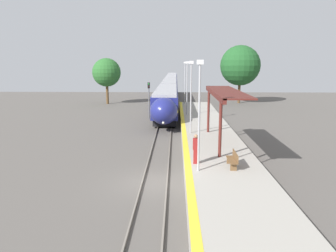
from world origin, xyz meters
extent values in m
plane|color=#56514C|center=(0.00, 0.00, 0.00)|extent=(120.00, 120.00, 0.00)
cube|color=slate|center=(-0.72, 0.00, 0.07)|extent=(0.08, 90.00, 0.15)
cube|color=slate|center=(0.72, 0.00, 0.07)|extent=(0.08, 90.00, 0.15)
cube|color=black|center=(0.00, 24.51, 0.59)|extent=(2.51, 17.10, 0.74)
cube|color=navy|center=(0.00, 24.51, 1.39)|extent=(2.86, 18.59, 0.84)
cube|color=yellow|center=(0.00, 24.51, 1.95)|extent=(2.87, 18.59, 0.29)
cube|color=navy|center=(0.00, 24.51, 2.73)|extent=(2.86, 18.59, 1.28)
cube|color=black|center=(0.00, 24.51, 2.67)|extent=(2.89, 17.10, 0.70)
cube|color=#9E9EA3|center=(0.00, 24.51, 3.52)|extent=(2.57, 18.59, 0.30)
cylinder|color=black|center=(-0.72, 17.64, 0.43)|extent=(0.12, 0.86, 0.86)
cylinder|color=black|center=(0.72, 17.64, 0.43)|extent=(0.12, 0.86, 0.86)
cylinder|color=black|center=(-0.72, 19.84, 0.43)|extent=(0.12, 0.86, 0.86)
cylinder|color=black|center=(0.72, 19.84, 0.43)|extent=(0.12, 0.86, 0.86)
cylinder|color=black|center=(-0.72, 29.17, 0.43)|extent=(0.12, 0.86, 0.86)
cylinder|color=black|center=(0.72, 29.17, 0.43)|extent=(0.12, 0.86, 0.86)
cylinder|color=black|center=(-0.72, 31.37, 0.43)|extent=(0.12, 0.86, 0.86)
cylinder|color=black|center=(0.72, 31.37, 0.43)|extent=(0.12, 0.86, 0.86)
ellipsoid|color=navy|center=(0.00, 14.08, 2.17)|extent=(2.74, 3.38, 2.65)
ellipsoid|color=black|center=(0.00, 13.66, 2.60)|extent=(2.00, 1.97, 1.35)
sphere|color=#F9F4CC|center=(0.00, 12.82, 1.21)|extent=(0.24, 0.24, 0.24)
cube|color=black|center=(0.00, 43.89, 0.59)|extent=(2.51, 17.10, 0.74)
cube|color=navy|center=(0.00, 43.89, 1.39)|extent=(2.86, 18.59, 0.84)
cube|color=yellow|center=(0.00, 43.89, 1.95)|extent=(2.87, 18.59, 0.29)
cube|color=navy|center=(0.00, 43.89, 2.73)|extent=(2.86, 18.59, 1.28)
cube|color=black|center=(0.00, 43.89, 2.67)|extent=(2.89, 17.10, 0.70)
cube|color=#9E9EA3|center=(0.00, 43.89, 3.52)|extent=(2.57, 18.59, 0.30)
cylinder|color=black|center=(-0.72, 37.03, 0.43)|extent=(0.12, 0.86, 0.86)
cylinder|color=black|center=(0.72, 37.03, 0.43)|extent=(0.12, 0.86, 0.86)
cylinder|color=black|center=(-0.72, 39.23, 0.43)|extent=(0.12, 0.86, 0.86)
cylinder|color=black|center=(0.72, 39.23, 0.43)|extent=(0.12, 0.86, 0.86)
cylinder|color=black|center=(-0.72, 48.55, 0.43)|extent=(0.12, 0.86, 0.86)
cylinder|color=black|center=(0.72, 48.55, 0.43)|extent=(0.12, 0.86, 0.86)
cylinder|color=black|center=(-0.72, 50.75, 0.43)|extent=(0.12, 0.86, 0.86)
cylinder|color=black|center=(0.72, 50.75, 0.43)|extent=(0.12, 0.86, 0.86)
cube|color=black|center=(0.00, 63.28, 0.59)|extent=(2.51, 17.10, 0.74)
cube|color=navy|center=(0.00, 63.28, 1.39)|extent=(2.86, 18.59, 0.84)
cube|color=yellow|center=(0.00, 63.28, 1.95)|extent=(2.87, 18.59, 0.29)
cube|color=navy|center=(0.00, 63.28, 2.73)|extent=(2.86, 18.59, 1.28)
cube|color=black|center=(0.00, 63.28, 2.67)|extent=(2.89, 17.10, 0.70)
cube|color=#9E9EA3|center=(0.00, 63.28, 3.52)|extent=(2.57, 18.59, 0.30)
cylinder|color=black|center=(-0.72, 56.42, 0.43)|extent=(0.12, 0.86, 0.86)
cylinder|color=black|center=(0.72, 56.42, 0.43)|extent=(0.12, 0.86, 0.86)
cylinder|color=black|center=(-0.72, 58.62, 0.43)|extent=(0.12, 0.86, 0.86)
cylinder|color=black|center=(0.72, 58.62, 0.43)|extent=(0.12, 0.86, 0.86)
cylinder|color=black|center=(-0.72, 67.94, 0.43)|extent=(0.12, 0.86, 0.86)
cylinder|color=black|center=(0.72, 67.94, 0.43)|extent=(0.12, 0.86, 0.86)
cylinder|color=black|center=(-0.72, 70.14, 0.43)|extent=(0.12, 0.86, 0.86)
cylinder|color=black|center=(0.72, 70.14, 0.43)|extent=(0.12, 0.86, 0.86)
cube|color=black|center=(0.00, 82.67, 0.59)|extent=(2.51, 17.10, 0.74)
cube|color=navy|center=(0.00, 82.67, 1.39)|extent=(2.86, 18.59, 0.84)
cube|color=yellow|center=(0.00, 82.67, 1.95)|extent=(2.87, 18.59, 0.29)
cube|color=navy|center=(0.00, 82.67, 2.73)|extent=(2.86, 18.59, 1.28)
cube|color=black|center=(0.00, 82.67, 2.67)|extent=(2.89, 17.10, 0.70)
cube|color=#9E9EA3|center=(0.00, 82.67, 3.52)|extent=(2.57, 18.59, 0.30)
cylinder|color=black|center=(-0.72, 75.80, 0.43)|extent=(0.12, 0.86, 0.86)
cylinder|color=black|center=(0.72, 75.80, 0.43)|extent=(0.12, 0.86, 0.86)
cylinder|color=black|center=(-0.72, 78.00, 0.43)|extent=(0.12, 0.86, 0.86)
cylinder|color=black|center=(0.72, 78.00, 0.43)|extent=(0.12, 0.86, 0.86)
cylinder|color=black|center=(-0.72, 87.33, 0.43)|extent=(0.12, 0.86, 0.86)
cylinder|color=black|center=(0.72, 87.33, 0.43)|extent=(0.12, 0.86, 0.86)
cylinder|color=black|center=(-0.72, 89.53, 0.43)|extent=(0.12, 0.86, 0.86)
cylinder|color=black|center=(0.72, 89.53, 0.43)|extent=(0.12, 0.86, 0.86)
cube|color=#9E998E|center=(4.04, 0.00, 0.48)|extent=(4.62, 64.00, 0.96)
cube|color=yellow|center=(1.93, 0.00, 0.96)|extent=(0.40, 64.00, 0.01)
cube|color=brown|center=(4.44, -0.57, 1.17)|extent=(0.36, 0.06, 0.42)
cube|color=brown|center=(4.44, 0.72, 1.17)|extent=(0.36, 0.06, 0.42)
cube|color=brown|center=(4.44, 0.07, 1.40)|extent=(0.44, 1.72, 0.03)
cube|color=brown|center=(4.64, 0.07, 1.63)|extent=(0.04, 1.72, 0.44)
cube|color=maroon|center=(2.41, 0.69, 1.39)|extent=(0.28, 0.20, 0.87)
cube|color=maroon|center=(2.41, 0.69, 2.17)|extent=(0.36, 0.22, 0.69)
sphere|color=#936B4C|center=(2.41, 0.69, 2.63)|extent=(0.24, 0.24, 0.24)
cylinder|color=#59595E|center=(-2.11, 21.85, 1.92)|extent=(0.14, 0.14, 3.83)
cube|color=black|center=(-2.11, 21.85, 4.18)|extent=(0.28, 0.20, 0.70)
sphere|color=#1ED833|center=(-2.11, 21.74, 4.35)|extent=(0.14, 0.14, 0.14)
sphere|color=#330A0A|center=(-2.11, 21.74, 4.01)|extent=(0.14, 0.14, 0.14)
cylinder|color=#9E9EA3|center=(2.48, -0.60, 3.88)|extent=(0.12, 0.12, 5.84)
cube|color=silver|center=(2.48, -0.60, 6.92)|extent=(0.36, 0.20, 0.24)
cylinder|color=#9E9EA3|center=(2.48, 9.41, 3.88)|extent=(0.12, 0.12, 5.84)
cube|color=silver|center=(2.48, 9.41, 6.92)|extent=(0.36, 0.20, 0.24)
cylinder|color=#9E9EA3|center=(2.48, 19.42, 3.88)|extent=(0.12, 0.12, 5.84)
cube|color=silver|center=(2.48, 19.42, 6.92)|extent=(0.36, 0.20, 0.24)
cylinder|color=#9E9EA3|center=(2.48, 29.43, 3.88)|extent=(0.12, 0.12, 5.84)
cube|color=silver|center=(2.48, 29.43, 6.92)|extent=(0.36, 0.20, 0.24)
cylinder|color=#511E19|center=(4.02, 2.17, 2.78)|extent=(0.20, 0.20, 3.63)
cylinder|color=#511E19|center=(4.02, 9.80, 2.78)|extent=(0.20, 0.20, 3.63)
cube|color=#511E19|center=(4.02, 5.98, 4.69)|extent=(0.24, 10.63, 0.36)
cube|color=#511E19|center=(4.92, 5.98, 4.81)|extent=(2.00, 10.63, 0.10)
cylinder|color=brown|center=(-10.44, 37.11, 1.70)|extent=(0.44, 0.44, 3.41)
sphere|color=#286028|center=(-10.44, 37.11, 5.30)|extent=(4.74, 4.74, 4.74)
cylinder|color=brown|center=(12.14, 38.88, 1.86)|extent=(0.44, 0.44, 3.71)
sphere|color=#1E5123|center=(12.14, 38.88, 6.44)|extent=(6.81, 6.81, 6.81)
camera|label=1|loc=(1.22, -18.11, 6.88)|focal=35.00mm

